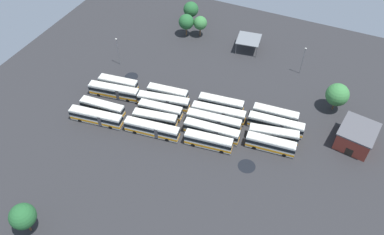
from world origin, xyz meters
name	(u,v)px	position (x,y,z in m)	size (l,w,h in m)	color
ground_plane	(187,121)	(0.00, 0.00, 0.00)	(123.15, 123.15, 0.00)	#28282B
bus_row0_slot0	(275,115)	(-20.56, -9.92, 1.91)	(11.79, 3.42, 3.61)	silver
bus_row0_slot1	(276,125)	(-21.68, -6.57, 1.91)	(14.15, 3.64, 3.61)	silver
bus_row0_slot2	(274,135)	(-22.07, -3.00, 1.91)	(12.30, 4.79, 3.61)	silver
bus_row0_slot3	(271,144)	(-22.30, 0.32, 1.91)	(12.03, 3.67, 3.61)	silver
bus_row1_slot0	(221,104)	(-6.26, -7.95, 1.91)	(12.18, 3.89, 3.61)	silver
bus_row1_slot1	(219,113)	(-7.03, -4.36, 1.91)	(14.20, 4.30, 3.61)	silver
bus_row1_slot2	(214,121)	(-7.03, -1.20, 1.91)	(14.18, 3.98, 3.61)	silver
bus_row1_slot3	(212,131)	(-7.82, 2.23, 1.91)	(14.15, 3.61, 3.61)	silver
bus_row1_slot4	(209,141)	(-8.37, 5.61, 1.91)	(11.92, 3.94, 3.61)	silver
bus_row2_slot0	(168,93)	(8.53, -5.69, 1.91)	(11.37, 3.77, 3.61)	silver
bus_row2_slot1	(164,101)	(8.01, -2.37, 1.91)	(14.21, 5.01, 3.61)	silver
bus_row2_slot2	(160,110)	(7.25, 0.91, 1.91)	(11.78, 3.86, 3.61)	silver
bus_row2_slot3	(155,119)	(7.01, 4.29, 1.91)	(11.62, 4.45, 3.61)	silver
bus_row2_slot4	(152,129)	(5.97, 7.78, 1.91)	(14.20, 4.28, 3.61)	silver
bus_row3_slot0	(118,84)	(22.97, -3.55, 1.91)	(11.28, 3.96, 3.61)	silver
bus_row3_slot1	(114,91)	(22.29, -0.33, 1.91)	(14.21, 4.74, 3.61)	silver
bus_row3_slot3	(102,108)	(21.58, 6.41, 1.91)	(12.16, 3.42, 3.61)	silver
bus_row3_slot4	(96,117)	(21.04, 10.06, 1.91)	(14.20, 4.44, 3.61)	silver
depot_building	(356,136)	(-40.55, -10.08, 2.69)	(9.65, 10.52, 5.33)	maroon
maintenance_shelter	(249,39)	(-4.09, -36.83, 3.80)	(8.07, 8.33, 4.01)	slate
lamp_post_near_entrance	(303,60)	(-21.98, -31.84, 4.89)	(0.56, 0.28, 8.93)	slate
lamp_post_mid_lot	(118,51)	(28.80, -13.40, 4.99)	(0.56, 0.28, 9.15)	slate
tree_west_edge	(191,9)	(18.87, -43.59, 5.15)	(5.10, 5.10, 7.72)	brown
tree_east_edge	(337,95)	(-33.64, -20.35, 5.17)	(6.02, 6.02, 8.19)	brown
tree_north_edge	(23,216)	(16.03, 41.31, 5.34)	(5.25, 5.25, 7.99)	brown
tree_northeast	(200,23)	(12.80, -37.61, 4.79)	(4.41, 4.41, 7.02)	brown
tree_northwest	(186,22)	(17.09, -36.07, 5.01)	(4.99, 4.99, 7.52)	brown
puddle_near_shelter	(247,166)	(-18.90, 7.49, 0.00)	(4.19, 4.19, 0.01)	black
puddle_front_lane	(131,77)	(22.65, -9.70, 0.00)	(3.94, 3.94, 0.01)	black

